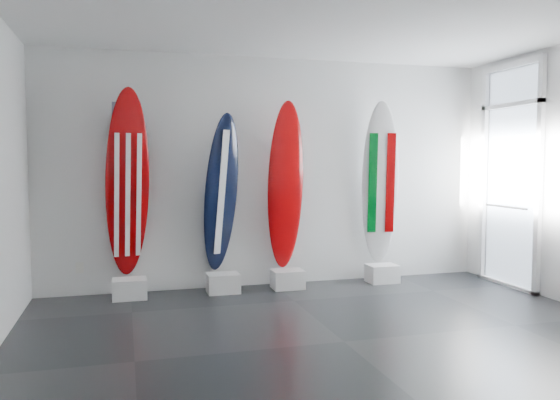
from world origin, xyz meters
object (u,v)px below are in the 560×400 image
object	(u,v)px
surfboard_usa	(128,184)
surfboard_navy	(221,194)
surfboard_italy	(380,183)
surfboard_swiss	(286,186)

from	to	relation	value
surfboard_usa	surfboard_navy	size ratio (longest dim) A/B	1.13
surfboard_usa	surfboard_italy	distance (m)	3.32
surfboard_usa	surfboard_italy	xyz separation A→B (m)	(3.32, 0.00, -0.03)
surfboard_swiss	surfboard_italy	size ratio (longest dim) A/B	0.98
surfboard_usa	surfboard_italy	bearing A→B (deg)	-9.60
surfboard_navy	surfboard_swiss	size ratio (longest dim) A/B	0.93
surfboard_swiss	surfboard_italy	xyz separation A→B (m)	(1.34, 0.00, 0.02)
surfboard_navy	surfboard_usa	bearing A→B (deg)	161.02
surfboard_usa	surfboard_swiss	distance (m)	1.98
surfboard_usa	surfboard_navy	distance (m)	1.14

